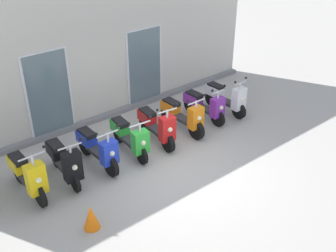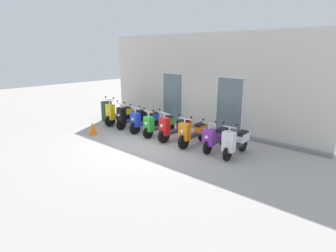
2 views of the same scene
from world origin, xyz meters
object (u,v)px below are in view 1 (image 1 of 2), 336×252
at_px(scooter_black, 64,161).
at_px(traffic_cone, 91,217).
at_px(scooter_yellow, 28,174).
at_px(scooter_blue, 97,148).
at_px(scooter_purple, 204,105).
at_px(scooter_green, 130,136).
at_px(scooter_orange, 182,115).
at_px(scooter_white, 226,97).
at_px(scooter_red, 157,126).

xyz_separation_m(scooter_black, traffic_cone, (-0.34, -1.71, -0.24)).
xyz_separation_m(scooter_yellow, scooter_blue, (1.69, 0.05, -0.05)).
bearing_deg(scooter_purple, scooter_green, -177.45).
height_order(scooter_orange, scooter_white, scooter_white).
distance_m(scooter_green, scooter_purple, 2.60).
distance_m(scooter_yellow, scooter_blue, 1.69).
bearing_deg(scooter_white, scooter_red, -179.13).
relative_size(scooter_white, traffic_cone, 2.93).
bearing_deg(scooter_yellow, scooter_purple, 1.31).
bearing_deg(scooter_blue, scooter_black, -177.25).
bearing_deg(scooter_red, scooter_white, 0.87).
height_order(scooter_black, scooter_white, scooter_black).
relative_size(scooter_yellow, scooter_purple, 1.03).
relative_size(scooter_black, scooter_white, 1.03).
height_order(scooter_orange, traffic_cone, scooter_orange).
xyz_separation_m(scooter_black, scooter_purple, (4.32, 0.11, -0.04)).
xyz_separation_m(scooter_yellow, scooter_green, (2.57, 0.00, -0.05)).
distance_m(scooter_orange, scooter_purple, 0.90).
bearing_deg(scooter_green, scooter_purple, 2.55).
xyz_separation_m(scooter_yellow, scooter_black, (0.84, 0.01, -0.02)).
height_order(scooter_purple, scooter_white, scooter_white).
distance_m(scooter_blue, scooter_orange, 2.58).
relative_size(scooter_green, traffic_cone, 3.09).
bearing_deg(scooter_yellow, scooter_white, 0.31).
bearing_deg(scooter_black, scooter_purple, 1.47).
relative_size(scooter_green, scooter_purple, 1.04).
bearing_deg(scooter_purple, traffic_cone, -158.68).
height_order(scooter_yellow, scooter_green, scooter_yellow).
bearing_deg(scooter_black, traffic_cone, -101.29).
relative_size(scooter_black, traffic_cone, 3.02).
bearing_deg(scooter_red, scooter_blue, 178.17).
xyz_separation_m(scooter_yellow, scooter_white, (5.94, 0.03, -0.04)).
distance_m(scooter_blue, scooter_white, 4.25).
bearing_deg(traffic_cone, scooter_green, 39.49).
xyz_separation_m(scooter_black, scooter_red, (2.55, -0.01, -0.03)).
bearing_deg(scooter_green, scooter_white, 0.51).
height_order(scooter_black, scooter_purple, scooter_black).
bearing_deg(scooter_green, scooter_yellow, -179.94).
bearing_deg(scooter_red, scooter_purple, 4.02).
bearing_deg(scooter_purple, scooter_red, -175.98).
bearing_deg(scooter_black, scooter_red, -0.30).
distance_m(scooter_red, scooter_orange, 0.88).
height_order(scooter_yellow, traffic_cone, scooter_yellow).
distance_m(scooter_black, scooter_green, 1.73).
bearing_deg(scooter_white, scooter_purple, 173.76).
bearing_deg(scooter_purple, scooter_white, -6.24).
height_order(scooter_green, scooter_red, scooter_red).
height_order(scooter_black, scooter_orange, scooter_black).
distance_m(scooter_orange, scooter_white, 1.67).
xyz_separation_m(scooter_blue, scooter_white, (4.25, -0.02, 0.02)).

